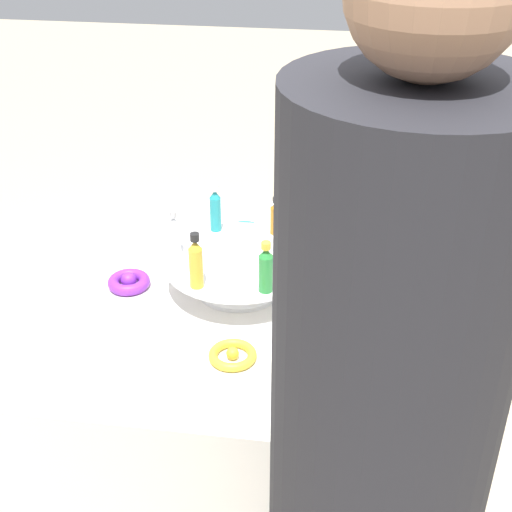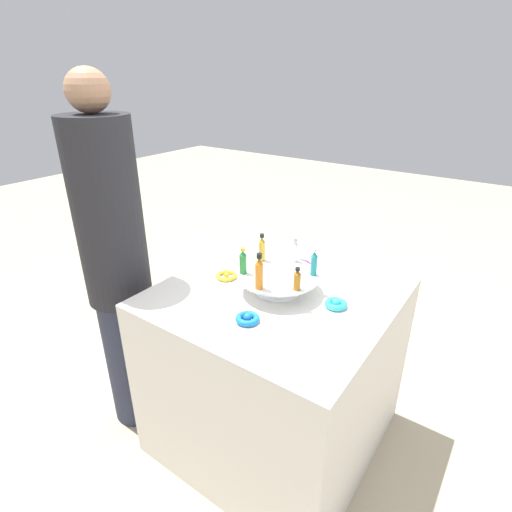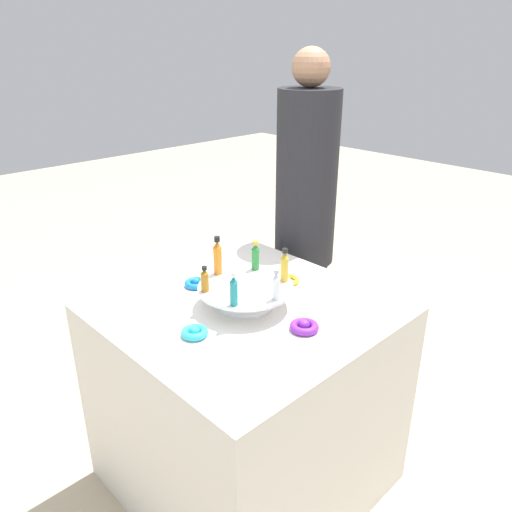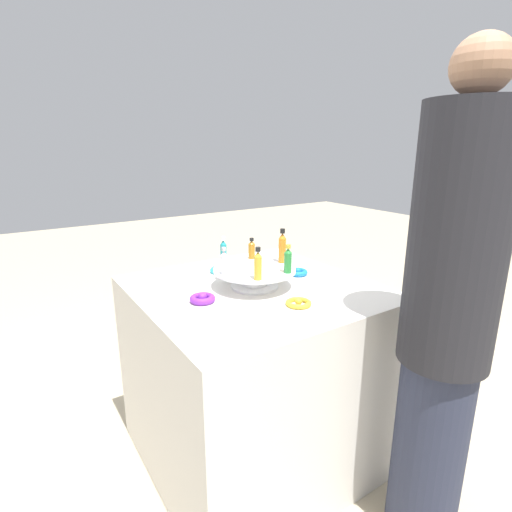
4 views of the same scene
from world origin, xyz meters
TOP-DOWN VIEW (x-y plane):
  - ground_plane at (0.00, 0.00)m, footprint 12.00×12.00m
  - party_table at (0.00, 0.00)m, footprint 0.91×0.91m
  - display_stand at (0.00, 0.00)m, footprint 0.33×0.33m
  - bottle_teal at (-0.08, 0.12)m, footprint 0.03×0.03m
  - bottle_clear at (-0.14, -0.01)m, footprint 0.03×0.03m
  - bottle_gold at (-0.07, -0.13)m, footprint 0.03×0.03m
  - bottle_green at (0.08, -0.12)m, footprint 0.03×0.03m
  - bottle_orange at (0.14, 0.01)m, footprint 0.03×0.03m
  - bottle_amber at (0.07, 0.13)m, footprint 0.03×0.03m
  - ribbon_bow_teal at (-0.03, 0.25)m, footprint 0.09×0.09m
  - ribbon_bow_purple at (-0.25, -0.03)m, footprint 0.10×0.10m
  - ribbon_bow_gold at (0.03, -0.25)m, footprint 0.09×0.09m
  - ribbon_bow_blue at (0.25, 0.03)m, footprint 0.09×0.09m
  - person_figure at (0.29, -0.65)m, footprint 0.28×0.28m

SIDE VIEW (x-z plane):
  - ground_plane at x=0.00m, z-range 0.00..0.00m
  - party_table at x=0.00m, z-range 0.00..0.80m
  - ribbon_bow_gold at x=0.03m, z-range 0.79..0.82m
  - ribbon_bow_blue at x=0.25m, z-range 0.79..0.82m
  - ribbon_bow_teal at x=-0.03m, z-range 0.79..0.83m
  - ribbon_bow_purple at x=-0.25m, z-range 0.79..0.83m
  - person_figure at x=0.29m, z-range 0.01..1.65m
  - display_stand at x=0.00m, z-range 0.81..0.89m
  - bottle_amber at x=0.07m, z-range 0.87..0.96m
  - bottle_clear at x=-0.14m, z-range 0.87..0.98m
  - bottle_green at x=0.08m, z-range 0.87..0.98m
  - bottle_teal at x=-0.08m, z-range 0.87..0.99m
  - bottle_gold at x=-0.07m, z-range 0.87..1.00m
  - bottle_orange at x=0.14m, z-range 0.87..1.02m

